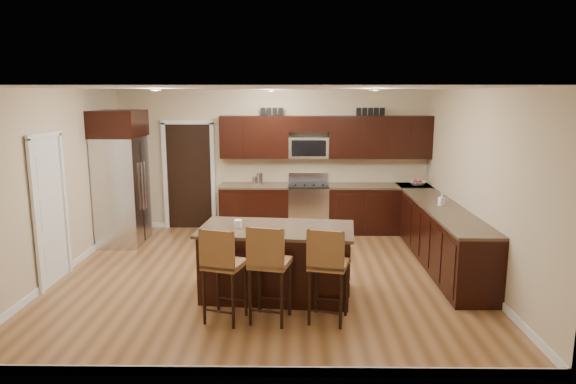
{
  "coord_description": "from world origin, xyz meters",
  "views": [
    {
      "loc": [
        0.41,
        -7.17,
        2.63
      ],
      "look_at": [
        0.32,
        0.4,
        1.17
      ],
      "focal_mm": 32.0,
      "sensor_mm": 36.0,
      "label": 1
    }
  ],
  "objects_px": {
    "island": "(277,264)",
    "stool_right": "(327,264)",
    "stool_left": "(222,264)",
    "stool_mid": "(268,263)",
    "range": "(308,208)",
    "refrigerator": "(121,177)"
  },
  "relations": [
    {
      "from": "range",
      "to": "stool_left",
      "type": "bearing_deg",
      "value": -105.24
    },
    {
      "from": "stool_mid",
      "to": "refrigerator",
      "type": "distance_m",
      "value": 4.26
    },
    {
      "from": "island",
      "to": "stool_right",
      "type": "xyz_separation_m",
      "value": [
        0.61,
        -0.85,
        0.28
      ]
    },
    {
      "from": "stool_left",
      "to": "stool_mid",
      "type": "distance_m",
      "value": 0.53
    },
    {
      "from": "stool_left",
      "to": "stool_right",
      "type": "bearing_deg",
      "value": 17.66
    },
    {
      "from": "stool_right",
      "to": "refrigerator",
      "type": "height_order",
      "value": "refrigerator"
    },
    {
      "from": "stool_left",
      "to": "refrigerator",
      "type": "bearing_deg",
      "value": 142.01
    },
    {
      "from": "stool_left",
      "to": "island",
      "type": "bearing_deg",
      "value": 72.43
    },
    {
      "from": "stool_mid",
      "to": "refrigerator",
      "type": "height_order",
      "value": "refrigerator"
    },
    {
      "from": "island",
      "to": "stool_mid",
      "type": "relative_size",
      "value": 1.78
    },
    {
      "from": "range",
      "to": "stool_left",
      "type": "xyz_separation_m",
      "value": [
        -1.1,
        -4.02,
        0.24
      ]
    },
    {
      "from": "stool_mid",
      "to": "refrigerator",
      "type": "bearing_deg",
      "value": 143.55
    },
    {
      "from": "range",
      "to": "stool_right",
      "type": "distance_m",
      "value": 4.03
    },
    {
      "from": "range",
      "to": "refrigerator",
      "type": "bearing_deg",
      "value": -166.46
    },
    {
      "from": "island",
      "to": "stool_mid",
      "type": "distance_m",
      "value": 0.9
    },
    {
      "from": "stool_left",
      "to": "stool_mid",
      "type": "relative_size",
      "value": 0.97
    },
    {
      "from": "stool_left",
      "to": "stool_right",
      "type": "relative_size",
      "value": 1.0
    },
    {
      "from": "stool_left",
      "to": "refrigerator",
      "type": "relative_size",
      "value": 0.48
    },
    {
      "from": "stool_left",
      "to": "stool_mid",
      "type": "bearing_deg",
      "value": 17.37
    },
    {
      "from": "island",
      "to": "refrigerator",
      "type": "bearing_deg",
      "value": 145.31
    },
    {
      "from": "range",
      "to": "stool_mid",
      "type": "relative_size",
      "value": 0.95
    },
    {
      "from": "range",
      "to": "island",
      "type": "xyz_separation_m",
      "value": [
        -0.5,
        -3.18,
        -0.04
      ]
    }
  ]
}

